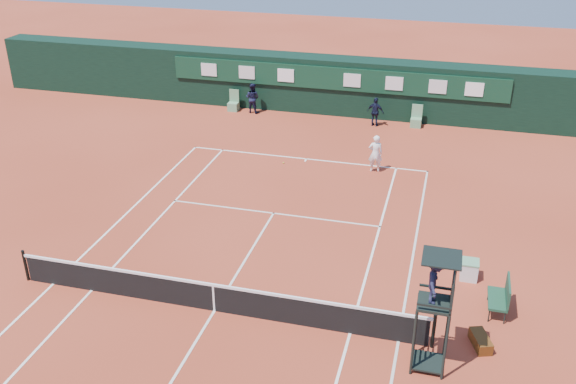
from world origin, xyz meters
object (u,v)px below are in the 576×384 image
object	(u,v)px
player_bench	(502,296)
cooler	(469,270)
umpire_chair	(436,290)
tennis_net	(214,297)
player	(375,153)

from	to	relation	value
player_bench	cooler	bearing A→B (deg)	119.79
player_bench	cooler	distance (m)	1.89
umpire_chair	player_bench	world-z (taller)	umpire_chair
player_bench	umpire_chair	bearing A→B (deg)	-123.36
umpire_chair	tennis_net	bearing A→B (deg)	172.57
player	umpire_chair	bearing A→B (deg)	94.73
umpire_chair	player	size ratio (longest dim) A/B	2.02
umpire_chair	player	xyz separation A→B (m)	(-3.10, 12.16, -1.61)
umpire_chair	player_bench	size ratio (longest dim) A/B	2.85
player	cooler	bearing A→B (deg)	108.90
cooler	player	size ratio (longest dim) A/B	0.38
tennis_net	player_bench	bearing A→B (deg)	14.46
tennis_net	umpire_chair	distance (m)	6.66
tennis_net	player	distance (m)	11.79
player_bench	cooler	size ratio (longest dim) A/B	1.86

